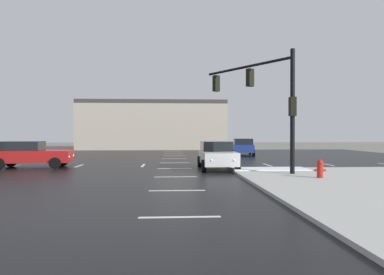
{
  "coord_description": "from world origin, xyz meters",
  "views": [
    {
      "loc": [
        -0.2,
        -22.54,
        2.04
      ],
      "look_at": [
        1.59,
        8.19,
        1.71
      ],
      "focal_mm": 33.08,
      "sensor_mm": 36.0,
      "label": 1
    }
  ],
  "objects_px": {
    "traffic_signal_mast": "(264,93)",
    "sedan_blue": "(242,146)",
    "fire_hydrant": "(320,169)",
    "sedan_white": "(217,154)",
    "sedan_red": "(29,154)"
  },
  "relations": [
    {
      "from": "traffic_signal_mast",
      "to": "sedan_blue",
      "type": "bearing_deg",
      "value": -40.92
    },
    {
      "from": "traffic_signal_mast",
      "to": "sedan_white",
      "type": "bearing_deg",
      "value": 11.23
    },
    {
      "from": "fire_hydrant",
      "to": "sedan_red",
      "type": "height_order",
      "value": "sedan_red"
    },
    {
      "from": "sedan_red",
      "to": "sedan_blue",
      "type": "xyz_separation_m",
      "value": [
        15.06,
        11.24,
        0.0
      ]
    },
    {
      "from": "traffic_signal_mast",
      "to": "fire_hydrant",
      "type": "bearing_deg",
      "value": 173.84
    },
    {
      "from": "sedan_blue",
      "to": "fire_hydrant",
      "type": "bearing_deg",
      "value": -174.11
    },
    {
      "from": "traffic_signal_mast",
      "to": "sedan_white",
      "type": "relative_size",
      "value": 1.31
    },
    {
      "from": "traffic_signal_mast",
      "to": "fire_hydrant",
      "type": "relative_size",
      "value": 7.49
    },
    {
      "from": "sedan_white",
      "to": "sedan_blue",
      "type": "relative_size",
      "value": 0.97
    },
    {
      "from": "fire_hydrant",
      "to": "sedan_blue",
      "type": "distance_m",
      "value": 17.84
    },
    {
      "from": "sedan_red",
      "to": "sedan_blue",
      "type": "relative_size",
      "value": 0.99
    },
    {
      "from": "traffic_signal_mast",
      "to": "sedan_blue",
      "type": "relative_size",
      "value": 1.27
    },
    {
      "from": "fire_hydrant",
      "to": "sedan_white",
      "type": "distance_m",
      "value": 6.5
    },
    {
      "from": "fire_hydrant",
      "to": "sedan_blue",
      "type": "relative_size",
      "value": 0.17
    },
    {
      "from": "sedan_red",
      "to": "fire_hydrant",
      "type": "bearing_deg",
      "value": -27.75
    }
  ]
}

